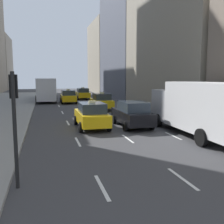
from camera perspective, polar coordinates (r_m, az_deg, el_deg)
lane_markings at (r=23.35m, az=-3.38°, el=-0.84°), size 5.72×56.00×0.01m
taxi_lead at (r=17.75m, az=-4.48°, el=-0.68°), size 2.02×4.40×1.87m
taxi_second at (r=41.42m, az=-6.39°, el=4.03°), size 2.02×4.40×1.87m
taxi_third at (r=27.84m, az=-2.34°, el=2.35°), size 2.02×4.40×1.87m
taxi_fourth at (r=35.17m, az=-9.53°, el=3.34°), size 2.02×4.40×1.87m
sedan_black_near at (r=18.16m, az=4.42°, el=-0.43°), size 2.02×4.54×1.77m
city_bus at (r=39.71m, az=-14.22°, el=5.00°), size 2.80×11.61×3.25m
box_truck at (r=16.00m, az=18.31°, el=1.05°), size 2.58×8.40×3.15m
traffic_light_pole at (r=8.48m, az=-20.49°, el=0.22°), size 0.24×0.42×3.60m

